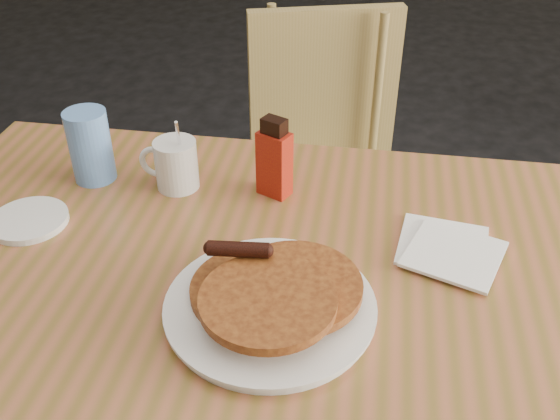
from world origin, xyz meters
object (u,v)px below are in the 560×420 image
object	(u,v)px
pancake_plate	(271,300)
blue_tumbler	(90,146)
chair_main_far	(315,152)
coffee_mug	(175,164)
main_table	(240,282)
syrup_bottle	(274,160)

from	to	relation	value
pancake_plate	blue_tumbler	bearing A→B (deg)	146.66
chair_main_far	coffee_mug	bearing A→B (deg)	-128.89
main_table	blue_tumbler	bearing A→B (deg)	152.28
pancake_plate	blue_tumbler	size ratio (longest dim) A/B	2.20
chair_main_far	blue_tumbler	xyz separation A→B (m)	(-0.34, -0.56, 0.28)
main_table	chair_main_far	world-z (taller)	chair_main_far
chair_main_far	coffee_mug	size ratio (longest dim) A/B	6.04
chair_main_far	blue_tumbler	size ratio (longest dim) A/B	6.44
pancake_plate	syrup_bottle	size ratio (longest dim) A/B	2.00
chair_main_far	pancake_plate	size ratio (longest dim) A/B	2.93
coffee_mug	syrup_bottle	bearing A→B (deg)	19.94
pancake_plate	chair_main_far	bearing A→B (deg)	96.14
blue_tumbler	coffee_mug	bearing A→B (deg)	3.19
main_table	chair_main_far	bearing A→B (deg)	90.94
syrup_bottle	blue_tumbler	world-z (taller)	syrup_bottle
chair_main_far	blue_tumbler	bearing A→B (deg)	-142.73
main_table	blue_tumbler	size ratio (longest dim) A/B	9.42
syrup_bottle	blue_tumbler	distance (m)	0.36
chair_main_far	syrup_bottle	world-z (taller)	chair_main_far
pancake_plate	coffee_mug	bearing A→B (deg)	131.97
pancake_plate	coffee_mug	size ratio (longest dim) A/B	2.06
pancake_plate	coffee_mug	world-z (taller)	coffee_mug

